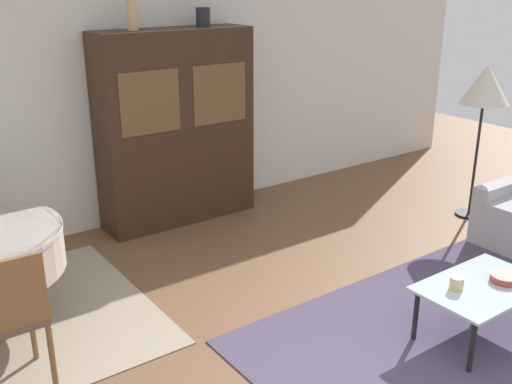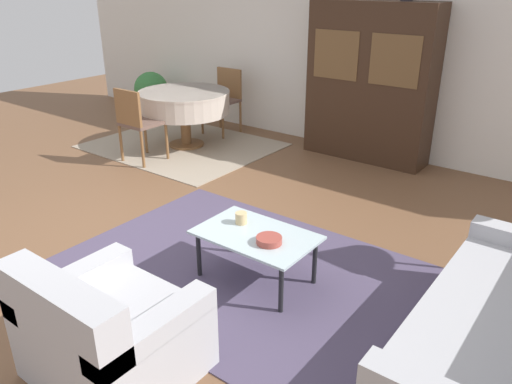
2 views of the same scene
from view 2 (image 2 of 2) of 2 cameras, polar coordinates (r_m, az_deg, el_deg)
name	(u,v)px [view 2 (image 2 of 2)]	position (r m, az deg, el deg)	size (l,w,h in m)	color
ground_plane	(131,243)	(4.61, -14.05, -5.64)	(14.00, 14.00, 0.00)	brown
wall_back	(338,45)	(6.93, 9.33, 16.26)	(10.00, 0.06, 2.70)	silver
area_rug	(252,274)	(4.03, -0.44, -9.36)	(3.03, 2.01, 0.01)	#4C425B
dining_rug	(183,145)	(7.08, -8.40, 5.29)	(2.39, 1.95, 0.01)	gray
armchair	(108,334)	(3.10, -16.58, -15.29)	(0.90, 0.80, 0.78)	#B2B2B7
coffee_table	(256,239)	(3.78, 0.00, -5.35)	(0.90, 0.57, 0.40)	black
display_cabinet	(370,83)	(6.47, 12.91, 12.02)	(1.57, 0.46, 1.93)	#382316
dining_table	(184,102)	(6.91, -8.20, 10.10)	(1.23, 1.23, 0.76)	brown
dining_chair_near	(137,120)	(6.39, -13.46, 8.01)	(0.44, 0.44, 0.93)	brown
dining_chair_far	(224,96)	(7.52, -3.64, 10.89)	(0.44, 0.44, 0.93)	brown
cup	(241,218)	(3.90, -1.71, -2.99)	(0.09, 0.09, 0.09)	tan
bowl	(269,240)	(3.62, 1.50, -5.51)	(0.19, 0.19, 0.05)	#9E4238
potted_plant	(151,91)	(8.60, -11.87, 11.27)	(0.55, 0.55, 0.74)	#4C4C51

